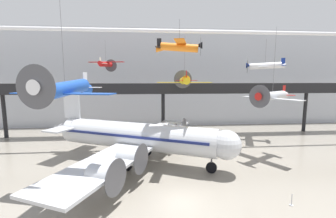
{
  "coord_description": "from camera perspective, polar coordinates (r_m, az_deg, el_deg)",
  "views": [
    {
      "loc": [
        -2.81,
        -19.13,
        11.28
      ],
      "look_at": [
        -0.73,
        5.31,
        7.93
      ],
      "focal_mm": 24.0,
      "sensor_mm": 36.0,
      "label": 1
    }
  ],
  "objects": [
    {
      "name": "suspended_plane_blue_trainer",
      "position": [
        22.63,
        -24.64,
        4.61
      ],
      "size": [
        9.7,
        8.1,
        9.26
      ],
      "rotation": [
        0.0,
        0.0,
        4.45
      ],
      "color": "#1E4CAD"
    },
    {
      "name": "hangar_back_wall",
      "position": [
        54.34,
        -1.93,
        7.81
      ],
      "size": [
        140.0,
        3.0,
        22.64
      ],
      "color": "silver",
      "rests_on": "ground"
    },
    {
      "name": "airliner_silver_main",
      "position": [
        30.57,
        -8.38,
        -6.87
      ],
      "size": [
        26.05,
        30.63,
        10.44
      ],
      "rotation": [
        0.0,
        0.0,
        -0.43
      ],
      "color": "silver",
      "rests_on": "ground"
    },
    {
      "name": "suspended_plane_yellow_lowwing",
      "position": [
        38.37,
        4.21,
        7.25
      ],
      "size": [
        9.37,
        7.63,
        8.73
      ],
      "rotation": [
        0.0,
        0.0,
        1.5
      ],
      "color": "yellow"
    },
    {
      "name": "ground_plane",
      "position": [
        22.38,
        3.27,
        -22.51
      ],
      "size": [
        260.0,
        260.0,
        0.0
      ],
      "primitive_type": "plane",
      "color": "gray"
    },
    {
      "name": "suspended_plane_orange_highwing",
      "position": [
        28.13,
        2.93,
        15.47
      ],
      "size": [
        5.74,
        6.91,
        4.3
      ],
      "rotation": [
        0.0,
        0.0,
        6.05
      ],
      "color": "orange"
    },
    {
      "name": "ceiling_truss_beam",
      "position": [
        36.81,
        -0.42,
        19.22
      ],
      "size": [
        120.0,
        0.6,
        0.6
      ],
      "color": "silver"
    },
    {
      "name": "mezzanine_walkway",
      "position": [
        43.74,
        -1.18,
        4.39
      ],
      "size": [
        110.0,
        3.2,
        10.38
      ],
      "color": "black",
      "rests_on": "ground"
    },
    {
      "name": "suspended_plane_white_twin",
      "position": [
        44.95,
        23.4,
        10.0
      ],
      "size": [
        6.89,
        7.95,
        6.06
      ],
      "rotation": [
        0.0,
        0.0,
        2.75
      ],
      "color": "silver"
    },
    {
      "name": "stanchion_barrier",
      "position": [
        24.37,
        28.88,
        -19.95
      ],
      "size": [
        0.36,
        0.36,
        1.08
      ],
      "color": "#B2B5BA",
      "rests_on": "ground"
    },
    {
      "name": "suspended_plane_silver_racer",
      "position": [
        34.22,
        24.98,
        3.02
      ],
      "size": [
        7.18,
        7.96,
        10.65
      ],
      "rotation": [
        0.0,
        0.0,
        3.68
      ],
      "color": "silver"
    },
    {
      "name": "suspended_plane_red_highwing",
      "position": [
        44.26,
        -15.49,
        10.95
      ],
      "size": [
        6.82,
        5.64,
        5.68
      ],
      "rotation": [
        0.0,
        0.0,
        1.36
      ],
      "color": "red"
    }
  ]
}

